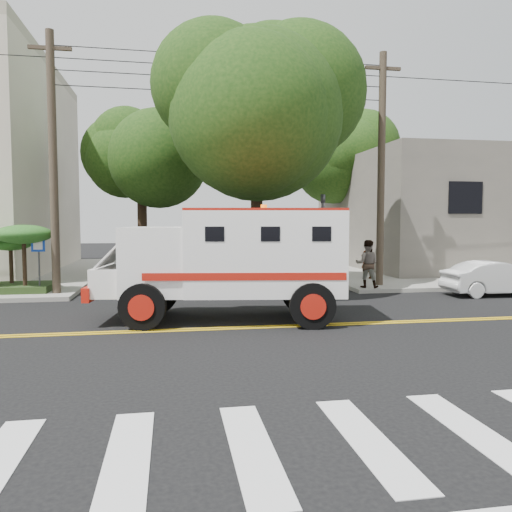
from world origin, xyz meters
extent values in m
plane|color=black|center=(0.00, 0.00, 0.00)|extent=(100.00, 100.00, 0.00)
cube|color=gray|center=(13.50, 13.50, 0.07)|extent=(17.00, 17.00, 0.15)
cube|color=#605B52|center=(15.00, 14.00, 3.15)|extent=(14.00, 12.00, 6.00)
cylinder|color=#382D23|center=(-5.60, 6.00, 4.50)|extent=(0.28, 0.28, 9.00)
cylinder|color=#382D23|center=(6.30, 6.20, 4.50)|extent=(0.28, 0.28, 9.00)
cylinder|color=black|center=(1.50, 6.50, 3.50)|extent=(0.44, 0.44, 7.00)
sphere|color=#14330D|center=(1.50, 6.50, 7.00)|extent=(5.32, 5.32, 5.32)
sphere|color=#14330D|center=(2.64, 5.74, 7.57)|extent=(4.56, 4.56, 4.56)
cylinder|color=black|center=(-3.00, 12.00, 2.80)|extent=(0.44, 0.44, 5.60)
sphere|color=#14330D|center=(-3.00, 12.00, 5.60)|extent=(3.92, 3.92, 3.92)
sphere|color=#14330D|center=(-2.16, 11.44, 6.02)|extent=(3.36, 3.36, 3.36)
cylinder|color=black|center=(8.50, 16.00, 2.97)|extent=(0.44, 0.44, 5.95)
sphere|color=#14330D|center=(8.50, 16.00, 5.95)|extent=(4.20, 4.20, 4.20)
sphere|color=#14330D|center=(9.40, 15.40, 6.40)|extent=(3.60, 3.60, 3.60)
cylinder|color=#3F3F42|center=(3.80, 5.60, 1.80)|extent=(0.12, 0.12, 3.60)
imported|color=#3F3F42|center=(3.80, 5.60, 3.15)|extent=(0.15, 0.18, 0.90)
cylinder|color=#3F3F42|center=(-6.20, 6.20, 1.00)|extent=(0.06, 0.06, 2.00)
cube|color=#0C33A5|center=(-6.20, 6.14, 1.80)|extent=(0.45, 0.03, 0.45)
cube|color=#1E3314|center=(-7.50, 6.80, 0.27)|extent=(3.20, 2.00, 0.24)
cylinder|color=black|center=(-7.40, 7.20, 1.07)|extent=(0.14, 0.14, 1.36)
ellipsoid|color=#1B5318|center=(-7.40, 7.20, 1.83)|extent=(1.55, 1.55, 0.54)
cylinder|color=black|center=(-6.70, 6.30, 1.23)|extent=(0.14, 0.14, 1.68)
ellipsoid|color=#1B5318|center=(-6.70, 6.30, 2.17)|extent=(1.91, 1.91, 0.66)
cube|color=white|center=(0.73, 0.93, 1.80)|extent=(4.31, 2.90, 2.16)
cube|color=white|center=(-2.02, 1.32, 1.60)|extent=(1.95, 2.47, 1.75)
cube|color=black|center=(-2.82, 1.43, 2.06)|extent=(0.30, 1.74, 0.72)
cube|color=white|center=(-3.09, 1.47, 1.08)|extent=(1.20, 2.17, 0.72)
cube|color=#B4180D|center=(-3.60, 1.54, 0.82)|extent=(0.49, 2.22, 0.36)
cube|color=#B4180D|center=(0.73, 0.93, 2.91)|extent=(4.31, 2.90, 0.06)
cylinder|color=black|center=(-2.39, 0.21, 0.57)|extent=(1.17, 0.48, 1.13)
cylinder|color=black|center=(-2.07, 2.49, 0.57)|extent=(1.17, 0.48, 1.13)
cylinder|color=black|center=(1.69, -0.36, 0.57)|extent=(1.17, 0.48, 1.13)
cylinder|color=black|center=(2.01, 1.92, 0.57)|extent=(1.17, 0.48, 1.13)
imported|color=silver|center=(9.62, 3.80, 0.61)|extent=(3.72, 1.37, 1.22)
imported|color=gray|center=(6.62, 8.24, 0.91)|extent=(0.61, 0.45, 1.53)
imported|color=gray|center=(5.50, 5.50, 1.04)|extent=(1.06, 0.96, 1.78)
camera|label=1|loc=(-1.70, -12.00, 2.62)|focal=35.00mm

